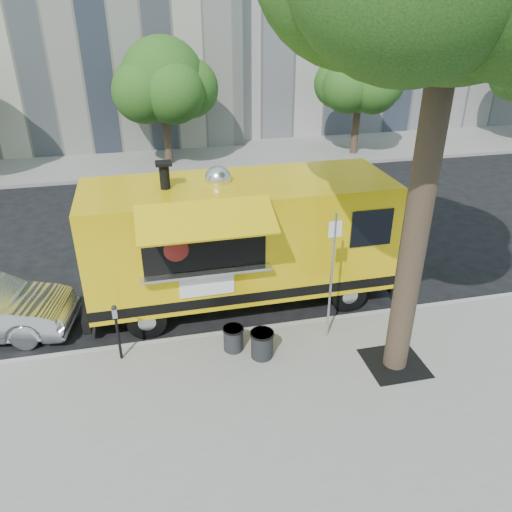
# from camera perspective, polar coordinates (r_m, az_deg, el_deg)

# --- Properties ---
(ground) EXTENTS (120.00, 120.00, 0.00)m
(ground) POSITION_cam_1_polar(r_m,az_deg,el_deg) (12.55, -1.11, -6.40)
(ground) COLOR black
(ground) RESTS_ON ground
(sidewalk) EXTENTS (60.00, 6.00, 0.15)m
(sidewalk) POSITION_cam_1_polar(r_m,az_deg,el_deg) (9.52, 4.09, -19.20)
(sidewalk) COLOR gray
(sidewalk) RESTS_ON ground
(curb) EXTENTS (60.00, 0.14, 0.16)m
(curb) POSITION_cam_1_polar(r_m,az_deg,el_deg) (11.76, -0.18, -8.57)
(curb) COLOR #999993
(curb) RESTS_ON ground
(far_sidewalk) EXTENTS (60.00, 5.00, 0.15)m
(far_sidewalk) POSITION_cam_1_polar(r_m,az_deg,el_deg) (24.79, -7.62, 11.02)
(far_sidewalk) COLOR gray
(far_sidewalk) RESTS_ON ground
(tree_well) EXTENTS (1.20, 1.20, 0.02)m
(tree_well) POSITION_cam_1_polar(r_m,az_deg,el_deg) (11.11, 15.53, -11.72)
(tree_well) COLOR black
(tree_well) RESTS_ON sidewalk
(far_tree_b) EXTENTS (3.60, 3.60, 5.50)m
(far_tree_b) POSITION_cam_1_polar(r_m,az_deg,el_deg) (23.15, -10.60, 19.19)
(far_tree_b) COLOR #33261C
(far_tree_b) RESTS_ON far_sidewalk
(far_tree_c) EXTENTS (3.24, 3.24, 5.21)m
(far_tree_c) POSITION_cam_1_polar(r_m,az_deg,el_deg) (24.97, 11.81, 19.39)
(far_tree_c) COLOR #33261C
(far_tree_c) RESTS_ON far_sidewalk
(sign_post) EXTENTS (0.28, 0.06, 3.00)m
(sign_post) POSITION_cam_1_polar(r_m,az_deg,el_deg) (10.70, 8.67, -1.60)
(sign_post) COLOR silver
(sign_post) RESTS_ON sidewalk
(parking_meter) EXTENTS (0.11, 0.11, 1.33)m
(parking_meter) POSITION_cam_1_polar(r_m,az_deg,el_deg) (10.75, -15.63, -7.71)
(parking_meter) COLOR black
(parking_meter) RESTS_ON sidewalk
(food_truck) EXTENTS (7.61, 3.55, 3.77)m
(food_truck) POSITION_cam_1_polar(r_m,az_deg,el_deg) (12.14, -2.01, 1.99)
(food_truck) COLOR yellow
(food_truck) RESTS_ON ground
(trash_bin_left) EXTENTS (0.46, 0.46, 0.55)m
(trash_bin_left) POSITION_cam_1_polar(r_m,az_deg,el_deg) (10.94, -2.61, -9.32)
(trash_bin_left) COLOR #232326
(trash_bin_left) RESTS_ON sidewalk
(trash_bin_right) EXTENTS (0.51, 0.51, 0.61)m
(trash_bin_right) POSITION_cam_1_polar(r_m,az_deg,el_deg) (10.72, 0.69, -9.97)
(trash_bin_right) COLOR black
(trash_bin_right) RESTS_ON sidewalk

